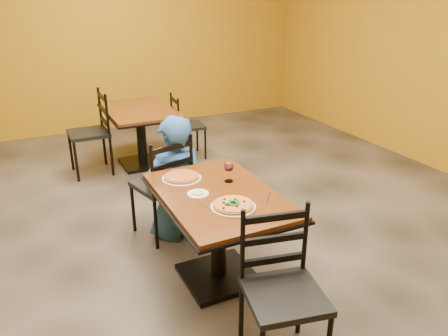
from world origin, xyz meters
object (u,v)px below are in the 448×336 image
plate_main (233,207)px  side_plate (198,194)px  chair_second_left (88,134)px  chair_second_right (188,126)px  chair_main_far (161,185)px  pizza_far (182,176)px  table_second (140,124)px  pizza_main (233,205)px  diner (175,177)px  table_main (219,216)px  plate_far (182,178)px  wine_glass (229,171)px  chair_main_near (284,296)px

plate_main → side_plate: (-0.14, 0.29, 0.00)m
chair_second_left → chair_second_right: bearing=89.2°
chair_main_far → pizza_far: bearing=77.3°
table_second → pizza_main: bearing=-92.8°
chair_main_far → pizza_main: chair_main_far is taller
diner → pizza_main: diner is taller
chair_second_right → plate_main: (-0.80, -2.91, 0.32)m
chair_second_left → diner: (0.46, -1.84, 0.06)m
pizza_main → table_main: bearing=89.2°
pizza_far → pizza_main: bearing=-76.5°
plate_far → wine_glass: size_ratio=1.72×
chair_second_left → chair_second_right: 1.31m
plate_main → wine_glass: wine_glass is taller
chair_second_left → pizza_main: size_ratio=3.60×
diner → wine_glass: 0.75m
chair_main_near → side_plate: (-0.14, 0.96, 0.27)m
pizza_far → table_second: bearing=82.8°
table_second → plate_far: size_ratio=3.99×
pizza_far → side_plate: 0.32m
chair_main_far → wine_glass: chair_main_far is taller
chair_second_right → pizza_far: chair_second_right is taller
side_plate → table_main: bearing=-16.6°
chair_second_right → plate_main: size_ratio=2.81×
chair_main_near → pizza_main: bearing=101.2°
wine_glass → plate_main: bearing=-112.2°
chair_main_near → pizza_far: (-0.14, 1.28, 0.28)m
chair_main_far → diner: size_ratio=0.86×
table_main → chair_main_far: bearing=100.8°
pizza_main → side_plate: 0.32m
chair_second_right → diner: diner is taller
table_second → chair_main_near: size_ratio=1.27×
plate_far → side_plate: 0.32m
chair_main_far → plate_main: bearing=83.8°
table_main → side_plate: side_plate is taller
table_second → chair_second_left: chair_second_left is taller
table_second → chair_main_near: 3.58m
chair_main_near → plate_main: bearing=101.2°
table_main → side_plate: size_ratio=7.69×
table_second → pizza_far: pizza_far is taller
chair_second_right → plate_far: 2.51m
plate_main → wine_glass: bearing=67.8°
chair_main_far → wine_glass: 0.86m
table_second → side_plate: (-0.29, -2.62, 0.20)m
chair_second_right → plate_main: bearing=169.3°
chair_second_left → pizza_main: chair_second_left is taller
table_main → chair_main_far: chair_main_far is taller
table_main → chair_second_right: 2.78m
plate_far → wine_glass: 0.38m
table_second → plate_far: 2.33m
chair_main_far → wine_glass: size_ratio=5.44×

